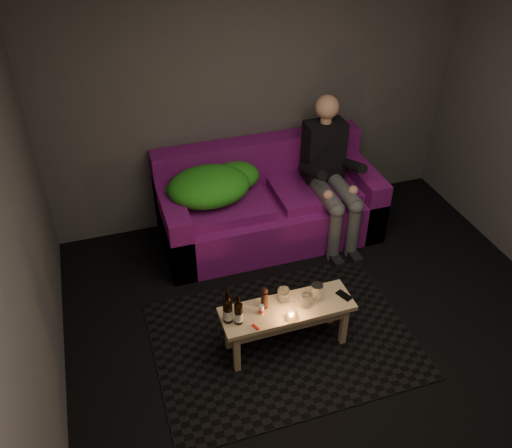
% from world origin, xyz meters
% --- Properties ---
extents(floor, '(4.50, 4.50, 0.00)m').
position_xyz_m(floor, '(0.00, 0.00, 0.00)').
color(floor, black).
rests_on(floor, ground).
extents(room, '(4.50, 4.50, 4.50)m').
position_xyz_m(room, '(0.00, 0.47, 1.64)').
color(room, silver).
rests_on(room, ground).
extents(rug, '(2.00, 1.46, 0.01)m').
position_xyz_m(rug, '(-0.36, 0.44, 0.00)').
color(rug, black).
rests_on(rug, floor).
extents(sofa, '(2.05, 0.92, 0.88)m').
position_xyz_m(sofa, '(-0.02, 1.82, 0.32)').
color(sofa, '#680D61').
rests_on(sofa, floor).
extents(green_blanket, '(0.90, 0.61, 0.31)m').
position_xyz_m(green_blanket, '(-0.55, 1.81, 0.66)').
color(green_blanket, '#1A931B').
rests_on(green_blanket, sofa).
extents(person, '(0.37, 0.85, 1.37)m').
position_xyz_m(person, '(0.52, 1.65, 0.71)').
color(person, black).
rests_on(person, sofa).
extents(coffee_table, '(1.00, 0.32, 0.41)m').
position_xyz_m(coffee_table, '(-0.36, 0.39, 0.33)').
color(coffee_table, tan).
rests_on(coffee_table, rug).
extents(beer_bottle_a, '(0.07, 0.07, 0.28)m').
position_xyz_m(beer_bottle_a, '(-0.80, 0.40, 0.51)').
color(beer_bottle_a, black).
rests_on(beer_bottle_a, coffee_table).
extents(beer_bottle_b, '(0.06, 0.06, 0.25)m').
position_xyz_m(beer_bottle_b, '(-0.74, 0.36, 0.50)').
color(beer_bottle_b, black).
rests_on(beer_bottle_b, coffee_table).
extents(salt_shaker, '(0.04, 0.04, 0.08)m').
position_xyz_m(salt_shaker, '(-0.56, 0.39, 0.45)').
color(salt_shaker, silver).
rests_on(salt_shaker, coffee_table).
extents(pepper_mill, '(0.06, 0.06, 0.14)m').
position_xyz_m(pepper_mill, '(-0.52, 0.45, 0.48)').
color(pepper_mill, black).
rests_on(pepper_mill, coffee_table).
extents(tumbler_back, '(0.12, 0.12, 0.10)m').
position_xyz_m(tumbler_back, '(-0.36, 0.47, 0.46)').
color(tumbler_back, white).
rests_on(tumbler_back, coffee_table).
extents(tealight, '(0.06, 0.06, 0.04)m').
position_xyz_m(tealight, '(-0.37, 0.29, 0.43)').
color(tealight, white).
rests_on(tealight, coffee_table).
extents(tumbler_front, '(0.11, 0.11, 0.10)m').
position_xyz_m(tumbler_front, '(-0.22, 0.37, 0.46)').
color(tumbler_front, white).
rests_on(tumbler_front, coffee_table).
extents(steel_cup, '(0.11, 0.11, 0.12)m').
position_xyz_m(steel_cup, '(-0.11, 0.43, 0.47)').
color(steel_cup, silver).
rests_on(steel_cup, coffee_table).
extents(smartphone, '(0.11, 0.14, 0.01)m').
position_xyz_m(smartphone, '(0.09, 0.38, 0.41)').
color(smartphone, black).
rests_on(smartphone, coffee_table).
extents(red_lighter, '(0.04, 0.07, 0.01)m').
position_xyz_m(red_lighter, '(-0.64, 0.27, 0.41)').
color(red_lighter, red).
rests_on(red_lighter, coffee_table).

